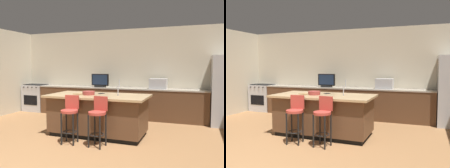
% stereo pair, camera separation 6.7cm
% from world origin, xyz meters
% --- Properties ---
extents(wall_back, '(7.57, 0.12, 2.69)m').
position_xyz_m(wall_back, '(0.00, 4.52, 1.34)').
color(wall_back, beige).
rests_on(wall_back, ground_plane).
extents(counter_back, '(5.22, 0.62, 0.90)m').
position_xyz_m(counter_back, '(-0.09, 4.14, 0.45)').
color(counter_back, brown).
rests_on(counter_back, ground_plane).
extents(kitchen_island, '(2.24, 1.11, 0.91)m').
position_xyz_m(kitchen_island, '(0.11, 2.19, 0.46)').
color(kitchen_island, black).
rests_on(kitchen_island, ground_plane).
extents(range_oven, '(0.77, 0.63, 0.92)m').
position_xyz_m(range_oven, '(-3.09, 4.14, 0.46)').
color(range_oven, '#B7BABF').
rests_on(range_oven, ground_plane).
extents(microwave, '(0.48, 0.36, 0.29)m').
position_xyz_m(microwave, '(1.13, 4.14, 1.04)').
color(microwave, '#B7BABF').
rests_on(microwave, counter_back).
extents(tv_monitor, '(0.55, 0.16, 0.41)m').
position_xyz_m(tv_monitor, '(-0.65, 4.09, 1.09)').
color(tv_monitor, black).
rests_on(tv_monitor, counter_back).
extents(sink_faucet_back, '(0.02, 0.02, 0.24)m').
position_xyz_m(sink_faucet_back, '(-0.07, 4.24, 1.02)').
color(sink_faucet_back, '#B2B2B7').
rests_on(sink_faucet_back, counter_back).
extents(sink_faucet_island, '(0.02, 0.02, 0.22)m').
position_xyz_m(sink_faucet_island, '(0.57, 2.19, 1.02)').
color(sink_faucet_island, '#B2B2B7').
rests_on(sink_faucet_island, kitchen_island).
extents(bar_stool_left, '(0.34, 0.36, 0.96)m').
position_xyz_m(bar_stool_left, '(-0.19, 1.48, 0.57)').
color(bar_stool_left, '#B23D33').
rests_on(bar_stool_left, ground_plane).
extents(bar_stool_right, '(0.34, 0.35, 0.96)m').
position_xyz_m(bar_stool_right, '(0.41, 1.49, 0.57)').
color(bar_stool_right, '#B23D33').
rests_on(bar_stool_right, ground_plane).
extents(fruit_bowl, '(0.27, 0.27, 0.08)m').
position_xyz_m(fruit_bowl, '(-0.10, 2.13, 0.95)').
color(fruit_bowl, '#993833').
rests_on(fruit_bowl, kitchen_island).
extents(cell_phone, '(0.13, 0.17, 0.01)m').
position_xyz_m(cell_phone, '(0.09, 2.43, 0.91)').
color(cell_phone, black).
rests_on(cell_phone, kitchen_island).
extents(cutting_board, '(0.39, 0.30, 0.02)m').
position_xyz_m(cutting_board, '(-0.27, 2.16, 0.91)').
color(cutting_board, '#A87F51').
rests_on(cutting_board, kitchen_island).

